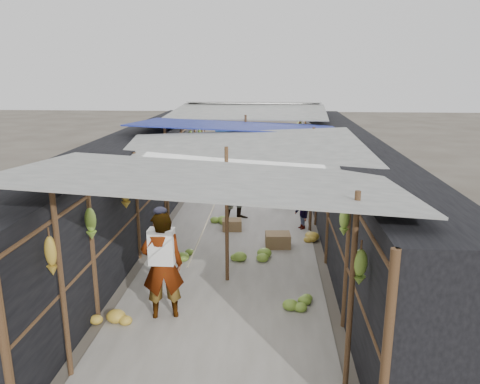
% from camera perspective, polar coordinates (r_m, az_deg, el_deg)
% --- Properties ---
extents(ground, '(80.00, 80.00, 0.00)m').
position_cam_1_polar(ground, '(6.59, -4.23, -22.01)').
color(ground, '#6B6356').
rests_on(ground, ground).
extents(aisle_slab, '(3.60, 16.00, 0.02)m').
position_cam_1_polar(aisle_slab, '(12.39, -0.02, -3.73)').
color(aisle_slab, '#9E998E').
rests_on(aisle_slab, ground).
extents(stall_left, '(1.40, 15.00, 2.30)m').
position_cam_1_polar(stall_left, '(12.55, -12.42, 1.57)').
color(stall_left, black).
rests_on(stall_left, ground).
extents(stall_right, '(1.40, 15.00, 2.30)m').
position_cam_1_polar(stall_right, '(12.19, 12.75, 1.17)').
color(stall_right, black).
rests_on(stall_right, ground).
extents(crate_near, '(0.51, 0.43, 0.29)m').
position_cam_1_polar(crate_near, '(11.78, -0.99, -4.05)').
color(crate_near, olive).
rests_on(crate_near, ground).
extents(crate_mid, '(0.59, 0.48, 0.33)m').
position_cam_1_polar(crate_mid, '(10.71, 4.62, -5.91)').
color(crate_mid, olive).
rests_on(crate_mid, ground).
extents(crate_back, '(0.42, 0.35, 0.25)m').
position_cam_1_polar(crate_back, '(16.98, -0.25, 1.79)').
color(crate_back, olive).
rests_on(crate_back, ground).
extents(black_basin, '(0.62, 0.62, 0.19)m').
position_cam_1_polar(black_basin, '(14.52, 7.12, -0.71)').
color(black_basin, black).
rests_on(black_basin, ground).
extents(vendor_elderly, '(0.75, 0.58, 1.81)m').
position_cam_1_polar(vendor_elderly, '(7.65, -9.42, -8.84)').
color(vendor_elderly, silver).
rests_on(vendor_elderly, ground).
extents(shopper_blue, '(1.04, 0.99, 1.69)m').
position_cam_1_polar(shopper_blue, '(12.42, -0.07, 0.34)').
color(shopper_blue, navy).
rests_on(shopper_blue, ground).
extents(vendor_seated, '(0.57, 0.72, 0.98)m').
position_cam_1_polar(vendor_seated, '(11.86, 7.51, -2.27)').
color(vendor_seated, '#4E4844').
rests_on(vendor_seated, ground).
extents(market_canopy, '(5.62, 15.20, 2.77)m').
position_cam_1_polar(market_canopy, '(12.20, 0.23, 7.56)').
color(market_canopy, brown).
rests_on(market_canopy, ground).
extents(hanging_bananas, '(3.96, 13.60, 0.80)m').
position_cam_1_polar(hanging_bananas, '(11.99, -0.69, 3.98)').
color(hanging_bananas, '#B7922F').
rests_on(hanging_bananas, ground).
extents(floor_bananas, '(3.90, 10.46, 0.33)m').
position_cam_1_polar(floor_bananas, '(12.29, 0.12, -3.20)').
color(floor_bananas, '#B7922F').
rests_on(floor_bananas, ground).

